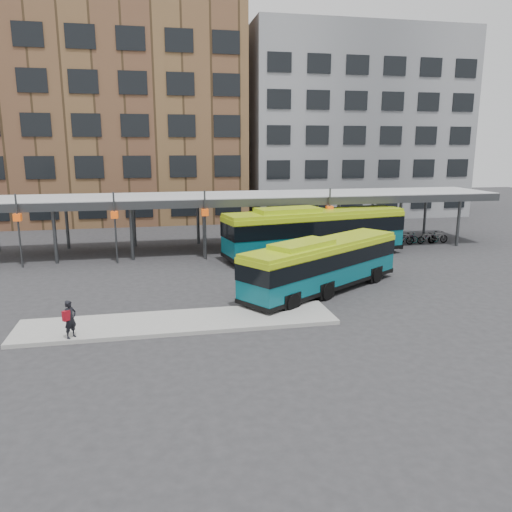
{
  "coord_description": "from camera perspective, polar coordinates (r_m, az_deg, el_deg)",
  "views": [
    {
      "loc": [
        -6.38,
        -24.34,
        7.82
      ],
      "look_at": [
        -0.97,
        2.11,
        1.8
      ],
      "focal_mm": 35.0,
      "sensor_mm": 36.0,
      "label": 1
    }
  ],
  "objects": [
    {
      "name": "ground",
      "position": [
        26.35,
        3.0,
        -4.71
      ],
      "size": [
        120.0,
        120.0,
        0.0
      ],
      "primitive_type": "plane",
      "color": "#28282B",
      "rests_on": "ground"
    },
    {
      "name": "bus_rear",
      "position": [
        35.44,
        6.71,
        2.85
      ],
      "size": [
        13.46,
        5.21,
        3.63
      ],
      "rotation": [
        0.0,
        0.0,
        0.19
      ],
      "color": "#08505C",
      "rests_on": "ground"
    },
    {
      "name": "building_brick",
      "position": [
        56.55,
        -15.78,
        15.34
      ],
      "size": [
        26.0,
        14.0,
        22.0
      ],
      "primitive_type": "cube",
      "color": "brown",
      "rests_on": "ground"
    },
    {
      "name": "canopy",
      "position": [
        37.95,
        -1.91,
        6.64
      ],
      "size": [
        40.0,
        6.53,
        4.8
      ],
      "color": "#999B9E",
      "rests_on": "ground"
    },
    {
      "name": "bike_rack",
      "position": [
        42.11,
        16.82,
        1.97
      ],
      "size": [
        6.78,
        1.44,
        1.01
      ],
      "color": "slate",
      "rests_on": "ground"
    },
    {
      "name": "pedestrian",
      "position": [
        21.56,
        -20.49,
        -6.76
      ],
      "size": [
        0.66,
        0.68,
        1.57
      ],
      "rotation": [
        0.0,
        0.0,
        0.87
      ],
      "color": "black",
      "rests_on": "boarding_island"
    },
    {
      "name": "building_grey",
      "position": [
        60.67,
        10.44,
        14.43
      ],
      "size": [
        24.0,
        14.0,
        20.0
      ],
      "primitive_type": "cube",
      "color": "slate",
      "rests_on": "ground"
    },
    {
      "name": "bus_front",
      "position": [
        27.15,
        7.63,
        -0.86
      ],
      "size": [
        10.36,
        7.94,
        3.0
      ],
      "rotation": [
        0.0,
        0.0,
        0.58
      ],
      "color": "#08505C",
      "rests_on": "ground"
    },
    {
      "name": "boarding_island",
      "position": [
        22.72,
        -8.71,
        -7.48
      ],
      "size": [
        14.0,
        3.0,
        0.18
      ],
      "primitive_type": "cube",
      "color": "gray",
      "rests_on": "ground"
    }
  ]
}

